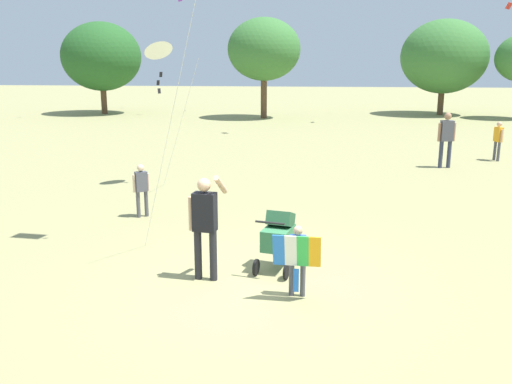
{
  "coord_description": "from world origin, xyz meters",
  "views": [
    {
      "loc": [
        0.83,
        -8.26,
        3.53
      ],
      "look_at": [
        -0.05,
        0.84,
        1.3
      ],
      "focal_mm": 38.99,
      "sensor_mm": 36.0,
      "label": 1
    }
  ],
  "objects": [
    {
      "name": "ground_plane",
      "position": [
        0.0,
        0.0,
        0.0
      ],
      "size": [
        120.0,
        120.0,
        0.0
      ],
      "primitive_type": "plane",
      "color": "#938E5B"
    },
    {
      "name": "treeline_distant",
      "position": [
        4.59,
        26.24,
        3.72
      ],
      "size": [
        38.27,
        7.25,
        6.15
      ],
      "color": "brown",
      "rests_on": "ground"
    },
    {
      "name": "child_with_butterfly_kite",
      "position": [
        0.69,
        -0.45,
        0.67
      ],
      "size": [
        0.71,
        0.37,
        1.11
      ],
      "color": "#4C4C51",
      "rests_on": "ground"
    },
    {
      "name": "person_adult_flyer",
      "position": [
        -0.8,
        0.1,
        1.02
      ],
      "size": [
        0.59,
        0.51,
        1.76
      ],
      "color": "#232328",
      "rests_on": "ground"
    },
    {
      "name": "stroller",
      "position": [
        0.35,
        0.66,
        0.61
      ],
      "size": [
        0.69,
        1.12,
        1.03
      ],
      "color": "black",
      "rests_on": "ground"
    },
    {
      "name": "kite_orange_delta",
      "position": [
        -3.24,
        6.71,
        3.67
      ],
      "size": [
        1.82,
        1.65,
        3.95
      ],
      "color": "white",
      "rests_on": "ground"
    },
    {
      "name": "person_red_shirt",
      "position": [
        -2.89,
        3.54,
        0.71
      ],
      "size": [
        0.33,
        0.28,
        1.21
      ],
      "color": "#4C4C51",
      "rests_on": "ground"
    },
    {
      "name": "person_sitting_far",
      "position": [
        5.23,
        10.06,
        1.06
      ],
      "size": [
        0.57,
        0.3,
        1.79
      ],
      "color": "#33384C",
      "rests_on": "ground"
    },
    {
      "name": "person_couple_left",
      "position": [
        7.33,
        11.54,
        0.8
      ],
      "size": [
        0.26,
        0.42,
        1.36
      ],
      "color": "#4C4C51",
      "rests_on": "ground"
    }
  ]
}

